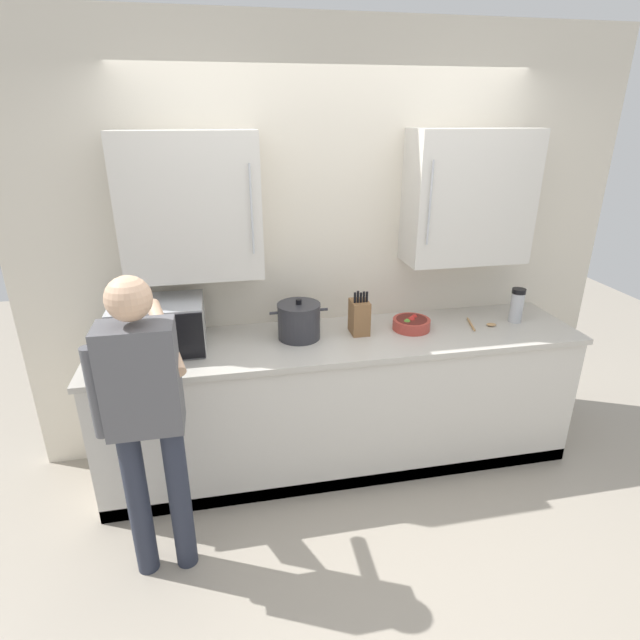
# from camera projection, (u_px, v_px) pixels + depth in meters

# --- Properties ---
(ground_plane) EXTENTS (9.12, 9.12, 0.00)m
(ground_plane) POSITION_uv_depth(u_px,v_px,m) (364.00, 522.00, 2.98)
(ground_plane) COLOR #9E9384
(back_wall_tiled) EXTENTS (3.96, 0.44, 2.77)m
(back_wall_tiled) POSITION_uv_depth(u_px,v_px,m) (331.00, 238.00, 3.28)
(back_wall_tiled) COLOR beige
(back_wall_tiled) RESTS_ON ground_plane
(counter_unit) EXTENTS (3.08, 0.70, 0.92)m
(counter_unit) POSITION_uv_depth(u_px,v_px,m) (341.00, 401.00, 3.37)
(counter_unit) COLOR beige
(counter_unit) RESTS_ON ground_plane
(microwave_oven) EXTENTS (0.53, 0.73, 0.30)m
(microwave_oven) POSITION_uv_depth(u_px,v_px,m) (154.00, 327.00, 2.96)
(microwave_oven) COLOR #B7BABF
(microwave_oven) RESTS_ON counter_unit
(stock_pot) EXTENTS (0.36, 0.27, 0.26)m
(stock_pot) POSITION_uv_depth(u_px,v_px,m) (299.00, 321.00, 3.15)
(stock_pot) COLOR #2D2D33
(stock_pot) RESTS_ON counter_unit
(thermos_flask) EXTENTS (0.09, 0.09, 0.23)m
(thermos_flask) POSITION_uv_depth(u_px,v_px,m) (517.00, 305.00, 3.39)
(thermos_flask) COLOR #B7BABF
(thermos_flask) RESTS_ON counter_unit
(fruit_bowl) EXTENTS (0.24, 0.24, 0.09)m
(fruit_bowl) POSITION_uv_depth(u_px,v_px,m) (411.00, 323.00, 3.30)
(fruit_bowl) COLOR #AD3D33
(fruit_bowl) RESTS_ON counter_unit
(knife_block) EXTENTS (0.11, 0.15, 0.29)m
(knife_block) POSITION_uv_depth(u_px,v_px,m) (359.00, 317.00, 3.22)
(knife_block) COLOR brown
(knife_block) RESTS_ON counter_unit
(wooden_spoon) EXTENTS (0.20, 0.20, 0.02)m
(wooden_spoon) POSITION_uv_depth(u_px,v_px,m) (482.00, 324.00, 3.36)
(wooden_spoon) COLOR tan
(wooden_spoon) RESTS_ON counter_unit
(person_figure) EXTENTS (0.44, 0.55, 1.61)m
(person_figure) POSITION_uv_depth(u_px,v_px,m) (145.00, 409.00, 2.35)
(person_figure) COLOR #282D3D
(person_figure) RESTS_ON ground_plane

